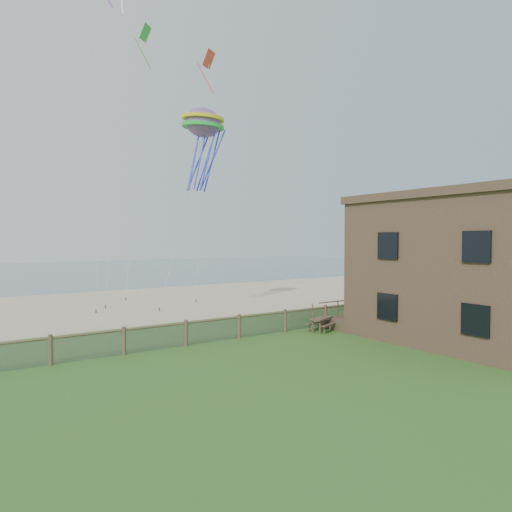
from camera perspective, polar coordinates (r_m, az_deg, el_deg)
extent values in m
plane|color=#386322|center=(19.21, 7.69, -13.31)|extent=(160.00, 160.00, 0.00)
cube|color=tan|center=(38.20, -15.03, -5.68)|extent=(72.00, 20.00, 0.02)
cube|color=slate|center=(80.90, -25.31, -1.78)|extent=(160.00, 68.00, 0.02)
cube|color=#4C3629|center=(28.46, 29.06, -1.41)|extent=(15.00, 10.00, 7.00)
cube|color=brown|center=(31.94, 19.24, -6.78)|extent=(15.00, 2.00, 0.50)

